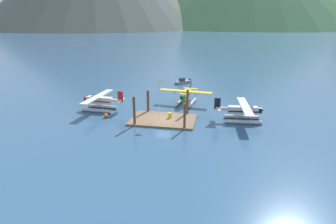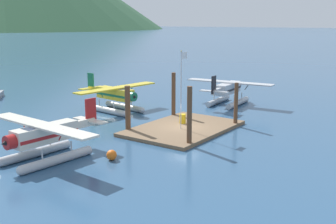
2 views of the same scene
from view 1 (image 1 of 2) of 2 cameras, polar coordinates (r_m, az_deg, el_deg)
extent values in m
plane|color=#2D5175|center=(47.59, -0.98, -1.71)|extent=(1200.00, 1200.00, 0.00)
cube|color=brown|center=(47.54, -0.98, -1.54)|extent=(10.67, 7.13, 0.30)
cylinder|color=brown|center=(44.90, -6.76, 0.12)|extent=(0.40, 0.40, 4.75)
cylinder|color=brown|center=(43.29, 3.33, -0.95)|extent=(0.37, 0.37, 4.08)
cylinder|color=brown|center=(50.97, -4.01, 2.08)|extent=(0.47, 0.47, 4.13)
cylinder|color=brown|center=(49.62, 3.90, 1.90)|extent=(0.41, 0.41, 4.59)
cylinder|color=silver|center=(46.41, -1.88, 2.54)|extent=(0.08, 0.08, 6.76)
cube|color=white|center=(45.57, -1.36, 6.18)|extent=(0.90, 0.03, 0.56)
sphere|color=gold|center=(45.59, -1.92, 6.69)|extent=(0.10, 0.10, 0.10)
cylinder|color=gold|center=(47.83, 0.39, -0.66)|extent=(0.58, 0.58, 0.88)
torus|color=gold|center=(47.83, 0.39, -0.66)|extent=(0.62, 0.62, 0.04)
sphere|color=orange|center=(49.94, -12.29, -0.71)|extent=(0.74, 0.74, 0.74)
cylinder|color=#B7BABF|center=(53.17, -13.98, 0.29)|extent=(5.63, 1.00, 0.64)
sphere|color=#B7BABF|center=(54.53, -16.58, 0.51)|extent=(0.64, 0.64, 0.64)
cylinder|color=#B7BABF|center=(55.26, -12.78, 1.07)|extent=(5.63, 1.00, 0.64)
sphere|color=#B7BABF|center=(56.57, -15.30, 1.27)|extent=(0.64, 0.64, 0.64)
cylinder|color=#B7BABF|center=(53.54, -15.17, 1.07)|extent=(0.10, 0.10, 0.70)
cylinder|color=#B7BABF|center=(52.42, -12.88, 0.88)|extent=(0.10, 0.10, 0.70)
cylinder|color=#B7BABF|center=(55.62, -13.93, 1.82)|extent=(0.10, 0.10, 0.70)
cylinder|color=#B7BABF|center=(54.54, -11.70, 1.65)|extent=(0.10, 0.10, 0.70)
cube|color=silver|center=(53.75, -13.49, 2.33)|extent=(4.87, 1.55, 1.20)
cube|color=#B21E1E|center=(53.78, -13.49, 2.23)|extent=(4.78, 1.56, 0.24)
cube|color=#283347|center=(54.17, -14.53, 2.73)|extent=(1.17, 1.12, 0.56)
cube|color=silver|center=(53.72, -13.83, 3.04)|extent=(2.07, 10.47, 0.14)
cylinder|color=#B21E1E|center=(51.96, -14.93, 2.04)|extent=(0.12, 0.63, 0.84)
cylinder|color=#B21E1E|center=(55.67, -12.75, 3.30)|extent=(0.12, 0.63, 0.84)
cylinder|color=#B21E1E|center=(55.05, -15.99, 2.50)|extent=(0.66, 1.00, 0.96)
cone|color=black|center=(55.27, -16.39, 2.53)|extent=(0.37, 0.38, 0.36)
cube|color=silver|center=(52.31, -10.35, 2.21)|extent=(2.22, 0.58, 0.56)
cube|color=#B21E1E|center=(51.72, -9.49, 3.06)|extent=(1.01, 0.18, 1.90)
cube|color=silver|center=(51.96, -9.55, 2.26)|extent=(1.01, 3.25, 0.10)
cylinder|color=#B7BABF|center=(56.58, 4.79, 1.88)|extent=(1.28, 5.64, 0.64)
sphere|color=#B7BABF|center=(53.97, 4.13, 1.07)|extent=(0.64, 0.64, 0.64)
cylinder|color=#B7BABF|center=(57.15, 2.35, 2.10)|extent=(1.28, 5.64, 0.64)
sphere|color=#B7BABF|center=(54.57, 1.57, 1.31)|extent=(0.64, 0.64, 0.64)
cylinder|color=#B7BABF|center=(55.27, 4.53, 2.21)|extent=(0.10, 0.10, 0.70)
cylinder|color=#B7BABF|center=(57.53, 5.08, 2.84)|extent=(0.10, 0.10, 0.70)
cylinder|color=#B7BABF|center=(55.85, 2.03, 2.43)|extent=(0.10, 0.10, 0.70)
cylinder|color=#B7BABF|center=(58.09, 2.67, 3.05)|extent=(0.10, 0.10, 0.70)
cube|color=yellow|center=(56.42, 3.60, 3.57)|extent=(1.78, 4.91, 1.20)
cube|color=#196B47|center=(56.44, 3.59, 3.47)|extent=(1.79, 4.82, 0.24)
cube|color=#283347|center=(55.32, 3.33, 3.63)|extent=(1.17, 1.21, 0.56)
cube|color=yellow|center=(55.97, 3.54, 4.16)|extent=(10.49, 2.59, 0.14)
cylinder|color=#196B47|center=(55.58, 5.73, 3.64)|extent=(0.63, 0.15, 0.84)
cylinder|color=#196B47|center=(56.60, 1.36, 4.00)|extent=(0.63, 0.15, 0.84)
cylinder|color=#196B47|center=(53.89, 2.90, 2.87)|extent=(1.02, 0.71, 0.96)
cone|color=black|center=(53.47, 2.78, 2.74)|extent=(0.40, 0.39, 0.36)
cube|color=yellow|center=(59.46, 4.36, 4.42)|extent=(0.69, 2.24, 0.56)
cube|color=#196B47|center=(60.11, 4.58, 5.41)|extent=(0.23, 1.01, 1.90)
cube|color=yellow|center=(60.19, 4.54, 4.69)|extent=(3.27, 1.16, 0.10)
cylinder|color=#B7BABF|center=(49.90, 14.34, -0.94)|extent=(5.63, 1.11, 0.64)
sphere|color=#B7BABF|center=(50.40, 17.48, -1.04)|extent=(0.64, 0.64, 0.64)
cylinder|color=#B7BABF|center=(47.58, 14.74, -1.93)|extent=(5.63, 1.11, 0.64)
sphere|color=#B7BABF|center=(48.10, 18.03, -2.02)|extent=(0.64, 0.64, 0.64)
cylinder|color=#B7BABF|center=(49.89, 15.76, -0.26)|extent=(0.10, 0.10, 0.70)
cylinder|color=#B7BABF|center=(49.52, 13.03, -0.17)|extent=(0.10, 0.10, 0.70)
cylinder|color=#B7BABF|center=(47.56, 16.23, -1.22)|extent=(0.10, 0.10, 0.70)
cylinder|color=#B7BABF|center=(47.18, 13.36, -1.13)|extent=(0.10, 0.10, 0.70)
cube|color=silver|center=(48.23, 14.69, 0.39)|extent=(4.89, 1.64, 1.20)
cube|color=black|center=(48.26, 14.68, 0.27)|extent=(4.79, 1.65, 0.24)
cube|color=#283347|center=(48.31, 15.98, 0.71)|extent=(1.19, 1.14, 0.56)
cube|color=silver|center=(48.08, 15.10, 1.13)|extent=(2.28, 10.48, 0.14)
cylinder|color=black|center=(50.25, 14.71, 1.51)|extent=(0.13, 0.63, 0.84)
cylinder|color=black|center=(46.11, 15.47, -0.07)|extent=(0.13, 0.63, 0.84)
cylinder|color=black|center=(48.72, 17.82, 0.28)|extent=(0.68, 1.01, 0.96)
cone|color=black|center=(48.82, 18.34, 0.26)|extent=(0.38, 0.39, 0.36)
cube|color=silver|center=(47.80, 10.85, 0.63)|extent=(2.23, 0.63, 0.56)
cube|color=black|center=(47.48, 9.83, 1.65)|extent=(1.01, 0.20, 1.90)
cube|color=silver|center=(47.70, 9.90, 0.78)|extent=(1.07, 3.26, 0.10)
cube|color=gray|center=(74.37, 3.00, 5.97)|extent=(4.00, 4.06, 0.70)
sphere|color=gray|center=(73.12, 1.70, 5.77)|extent=(0.70, 0.70, 0.70)
cube|color=#283347|center=(74.03, 2.83, 6.50)|extent=(1.63, 1.63, 0.80)
cube|color=black|center=(75.71, 4.38, 6.36)|extent=(0.48, 0.48, 0.80)
camera|label=2|loc=(46.82, -47.73, 4.07)|focal=44.64mm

